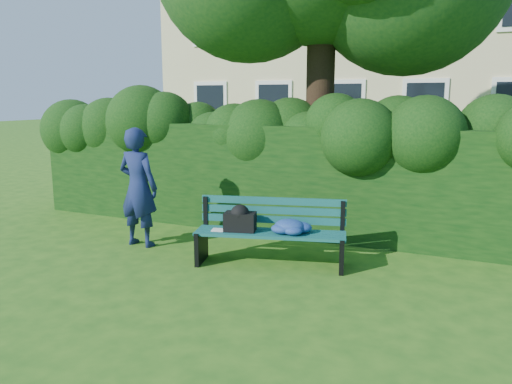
% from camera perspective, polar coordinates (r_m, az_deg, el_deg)
% --- Properties ---
extents(ground, '(80.00, 80.00, 0.00)m').
position_cam_1_polar(ground, '(6.68, -2.15, -8.92)').
color(ground, '#275A17').
rests_on(ground, ground).
extents(hedge, '(10.00, 1.00, 1.80)m').
position_cam_1_polar(hedge, '(8.42, 4.49, 1.51)').
color(hedge, black).
rests_on(hedge, ground).
extents(park_bench, '(2.08, 1.05, 0.89)m').
position_cam_1_polar(park_bench, '(6.75, 1.56, -4.21)').
color(park_bench, '#0E4849').
rests_on(park_bench, ground).
extents(man_reading, '(0.67, 0.45, 1.81)m').
position_cam_1_polar(man_reading, '(7.77, -13.31, 0.52)').
color(man_reading, '#162150').
rests_on(man_reading, ground).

